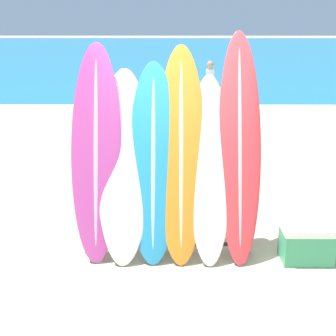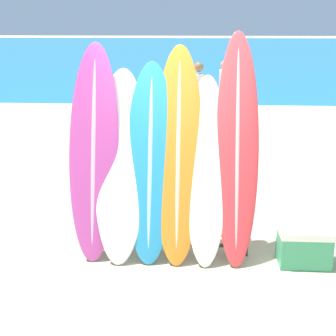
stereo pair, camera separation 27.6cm
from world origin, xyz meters
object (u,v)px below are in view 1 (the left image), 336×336
surfboard_rack (167,220)px  cooler_box (306,242)px  surfboard_slot_0 (96,153)px  surfboard_slot_5 (240,147)px  person_near_water (210,85)px  surfboard_slot_1 (124,166)px  surfboard_slot_2 (153,162)px  surfboard_slot_4 (210,169)px  surfboard_slot_3 (181,154)px  person_mid_beach (187,94)px

surfboard_rack → cooler_box: bearing=-5.4°
surfboard_slot_0 → surfboard_slot_5: 1.60m
person_near_water → surfboard_rack: bearing=-83.9°
surfboard_slot_1 → surfboard_slot_2: size_ratio=0.96×
surfboard_slot_4 → surfboard_slot_3: bearing=169.9°
surfboard_slot_1 → person_near_water: size_ratio=1.39×
surfboard_slot_5 → person_near_water: (0.34, 8.42, -0.43)m
person_mid_beach → cooler_box: bearing=169.7°
surfboard_slot_2 → surfboard_slot_4: 0.63m
surfboard_slot_1 → cooler_box: bearing=-6.2°
person_near_water → person_mid_beach: (-0.72, -2.31, 0.09)m
surfboard_rack → cooler_box: (1.56, -0.15, -0.21)m
surfboard_slot_4 → cooler_box: size_ratio=3.54×
surfboard_slot_2 → person_mid_beach: bearing=84.7°
person_near_water → surfboard_slot_0: bearing=-89.2°
surfboard_slot_1 → surfboard_slot_3: surfboard_slot_3 is taller
surfboard_slot_1 → surfboard_slot_4: bearing=-0.8°
surfboard_slot_3 → person_near_water: 8.51m
surfboard_slot_3 → cooler_box: (1.41, -0.27, -0.96)m
person_near_water → person_mid_beach: size_ratio=0.90×
surfboard_slot_0 → surfboard_slot_3: surfboard_slot_0 is taller
surfboard_slot_3 → surfboard_slot_4: bearing=-10.1°
surfboard_slot_4 → surfboard_slot_0: bearing=178.2°
surfboard_slot_5 → cooler_box: 1.31m
surfboard_slot_3 → surfboard_rack: bearing=-142.1°
surfboard_slot_0 → cooler_box: bearing=-6.0°
surfboard_slot_5 → person_near_water: bearing=87.7°
surfboard_slot_2 → cooler_box: 1.94m
person_near_water → person_mid_beach: 2.43m
surfboard_rack → surfboard_slot_3: bearing=37.9°
surfboard_slot_0 → person_mid_beach: 6.27m
surfboard_slot_3 → surfboard_slot_5: 0.66m
cooler_box → surfboard_slot_5: bearing=159.0°
surfboard_rack → surfboard_slot_2: (-0.16, 0.08, 0.66)m
surfboard_slot_3 → cooler_box: surfboard_slot_3 is taller
person_mid_beach → cooler_box: person_mid_beach is taller
surfboard_slot_5 → person_mid_beach: size_ratio=1.50×
surfboard_slot_0 → surfboard_slot_4: size_ratio=1.17×
surfboard_rack → surfboard_slot_0: (-0.80, 0.10, 0.77)m
surfboard_rack → person_near_water: 8.65m
surfboard_slot_5 → surfboard_slot_3: bearing=-177.9°
surfboard_slot_4 → person_mid_beach: 6.19m
surfboard_slot_2 → surfboard_slot_4: (0.63, -0.02, -0.07)m
surfboard_slot_2 → person_mid_beach: size_ratio=1.30×
surfboard_slot_0 → cooler_box: surfboard_slot_0 is taller
person_near_water → surfboard_slot_3: bearing=-83.0°
surfboard_slot_1 → surfboard_slot_2: (0.33, 0.01, 0.04)m
surfboard_slot_2 → surfboard_slot_1: bearing=-178.8°
surfboard_rack → surfboard_slot_5: size_ratio=0.77×
surfboard_slot_0 → surfboard_slot_4: 1.28m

